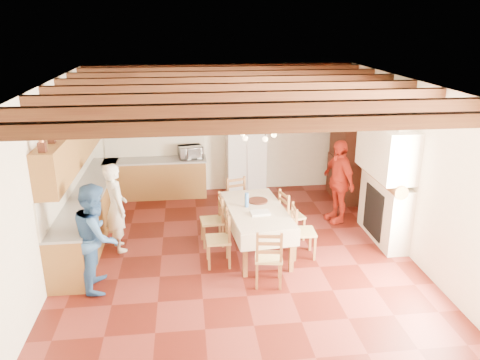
% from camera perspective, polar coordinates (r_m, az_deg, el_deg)
% --- Properties ---
extents(floor, '(6.00, 6.50, 0.02)m').
position_cam_1_polar(floor, '(8.51, -0.44, -8.73)').
color(floor, '#48120C').
rests_on(floor, ground).
extents(ceiling, '(6.00, 6.50, 0.02)m').
position_cam_1_polar(ceiling, '(7.58, -0.49, 11.87)').
color(ceiling, white).
rests_on(ceiling, ground).
extents(wall_back, '(6.00, 0.02, 3.00)m').
position_cam_1_polar(wall_back, '(11.05, -2.34, 6.25)').
color(wall_back, silver).
rests_on(wall_back, ground).
extents(wall_front, '(6.00, 0.02, 3.00)m').
position_cam_1_polar(wall_front, '(4.96, 3.78, -10.86)').
color(wall_front, silver).
rests_on(wall_front, ground).
extents(wall_left, '(0.02, 6.50, 3.00)m').
position_cam_1_polar(wall_left, '(8.17, -21.94, 0.12)').
color(wall_left, silver).
rests_on(wall_left, ground).
extents(wall_right, '(0.02, 6.50, 3.00)m').
position_cam_1_polar(wall_right, '(8.76, 19.52, 1.64)').
color(wall_right, silver).
rests_on(wall_right, ground).
extents(ceiling_beams, '(6.00, 6.30, 0.16)m').
position_cam_1_polar(ceiling_beams, '(7.59, -0.49, 11.12)').
color(ceiling_beams, '#341810').
rests_on(ceiling_beams, ground).
extents(lower_cabinets_left, '(0.60, 4.30, 0.86)m').
position_cam_1_polar(lower_cabinets_left, '(9.42, -17.77, -3.88)').
color(lower_cabinets_left, brown).
rests_on(lower_cabinets_left, ground).
extents(lower_cabinets_back, '(2.30, 0.60, 0.86)m').
position_cam_1_polar(lower_cabinets_back, '(11.04, -10.18, 0.15)').
color(lower_cabinets_back, brown).
rests_on(lower_cabinets_back, ground).
extents(countertop_left, '(0.62, 4.30, 0.04)m').
position_cam_1_polar(countertop_left, '(9.26, -18.05, -1.32)').
color(countertop_left, gray).
rests_on(countertop_left, lower_cabinets_left).
extents(countertop_back, '(2.34, 0.62, 0.04)m').
position_cam_1_polar(countertop_back, '(10.90, -10.32, 2.39)').
color(countertop_back, gray).
rests_on(countertop_back, lower_cabinets_back).
extents(backsplash_left, '(0.03, 4.30, 0.60)m').
position_cam_1_polar(backsplash_left, '(9.22, -19.99, 0.49)').
color(backsplash_left, beige).
rests_on(backsplash_left, ground).
extents(backsplash_back, '(2.30, 0.03, 0.60)m').
position_cam_1_polar(backsplash_back, '(11.09, -10.34, 4.40)').
color(backsplash_back, beige).
rests_on(backsplash_back, ground).
extents(upper_cabinets, '(0.35, 4.20, 0.70)m').
position_cam_1_polar(upper_cabinets, '(9.01, -19.46, 4.44)').
color(upper_cabinets, brown).
rests_on(upper_cabinets, ground).
extents(fireplace, '(0.56, 1.60, 2.80)m').
position_cam_1_polar(fireplace, '(8.84, 17.21, 1.37)').
color(fireplace, beige).
rests_on(fireplace, ground).
extents(wall_picture, '(0.34, 0.03, 0.42)m').
position_cam_1_polar(wall_picture, '(11.17, 5.68, 8.15)').
color(wall_picture, '#312116').
rests_on(wall_picture, ground).
extents(refrigerator, '(0.91, 0.75, 1.78)m').
position_cam_1_polar(refrigerator, '(11.03, 0.66, 2.95)').
color(refrigerator, silver).
rests_on(refrigerator, floor).
extents(hutch, '(0.52, 1.19, 2.14)m').
position_cam_1_polar(hutch, '(10.84, 12.75, 3.19)').
color(hutch, black).
rests_on(hutch, floor).
extents(dining_table, '(1.13, 1.95, 0.82)m').
position_cam_1_polar(dining_table, '(8.23, 2.01, -4.02)').
color(dining_table, beige).
rests_on(dining_table, floor).
extents(chandelier, '(0.47, 0.47, 0.03)m').
position_cam_1_polar(chandelier, '(7.75, 2.14, 6.32)').
color(chandelier, black).
rests_on(chandelier, ground).
extents(chair_left_near, '(0.40, 0.42, 0.96)m').
position_cam_1_polar(chair_left_near, '(7.89, -2.68, -7.14)').
color(chair_left_near, brown).
rests_on(chair_left_near, floor).
extents(chair_left_far, '(0.43, 0.45, 0.96)m').
position_cam_1_polar(chair_left_far, '(8.59, -3.45, -4.87)').
color(chair_left_far, brown).
rests_on(chair_left_far, floor).
extents(chair_right_near, '(0.42, 0.44, 0.96)m').
position_cam_1_polar(chair_right_near, '(8.22, 7.74, -6.15)').
color(chair_right_near, brown).
rests_on(chair_right_near, floor).
extents(chair_right_far, '(0.49, 0.51, 0.96)m').
position_cam_1_polar(chair_right_far, '(8.84, 6.30, -4.23)').
color(chair_right_far, brown).
rests_on(chair_right_far, floor).
extents(chair_end_near, '(0.48, 0.46, 0.96)m').
position_cam_1_polar(chair_end_near, '(7.35, 3.52, -9.26)').
color(chair_end_near, brown).
rests_on(chair_end_near, floor).
extents(chair_end_far, '(0.51, 0.49, 0.96)m').
position_cam_1_polar(chair_end_far, '(9.35, -0.10, -2.76)').
color(chair_end_far, brown).
rests_on(chair_end_far, floor).
extents(person_man, '(0.58, 0.69, 1.62)m').
position_cam_1_polar(person_man, '(8.55, -14.87, -3.24)').
color(person_man, silver).
rests_on(person_man, floor).
extents(person_woman_blue, '(0.68, 0.85, 1.68)m').
position_cam_1_polar(person_woman_blue, '(7.46, -17.06, -6.59)').
color(person_woman_blue, '#325B93').
rests_on(person_woman_blue, floor).
extents(person_woman_red, '(0.65, 1.07, 1.71)m').
position_cam_1_polar(person_woman_red, '(9.64, 11.89, -0.13)').
color(person_woman_red, red).
rests_on(person_woman_red, floor).
extents(microwave, '(0.59, 0.46, 0.29)m').
position_cam_1_polar(microwave, '(10.83, -6.06, 3.41)').
color(microwave, silver).
rests_on(microwave, countertop_back).
extents(fridge_vase, '(0.40, 0.40, 0.33)m').
position_cam_1_polar(fridge_vase, '(10.77, 0.41, 8.33)').
color(fridge_vase, black).
rests_on(fridge_vase, refrigerator).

